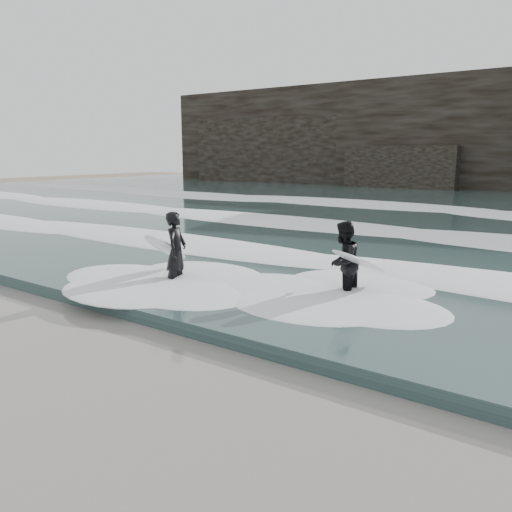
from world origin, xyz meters
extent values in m
cube|color=#2B423F|center=(0.00, 29.00, 0.15)|extent=(90.00, 52.00, 0.30)
cube|color=black|center=(0.00, 46.00, 5.00)|extent=(70.00, 9.00, 10.00)
ellipsoid|color=white|center=(0.00, 9.00, 0.40)|extent=(60.00, 3.20, 0.20)
ellipsoid|color=white|center=(0.00, 16.00, 0.42)|extent=(60.00, 4.00, 0.24)
ellipsoid|color=white|center=(0.00, 25.00, 0.45)|extent=(60.00, 4.80, 0.30)
imported|color=black|center=(-1.22, 5.34, 1.00)|extent=(0.71, 0.85, 2.00)
ellipsoid|color=white|center=(-1.62, 5.39, 1.04)|extent=(1.23, 2.11, 1.07)
imported|color=black|center=(2.67, 6.73, 0.96)|extent=(0.75, 0.95, 1.91)
ellipsoid|color=white|center=(3.09, 6.73, 1.03)|extent=(0.95, 2.10, 0.92)
camera|label=1|loc=(7.43, -3.51, 3.43)|focal=35.00mm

